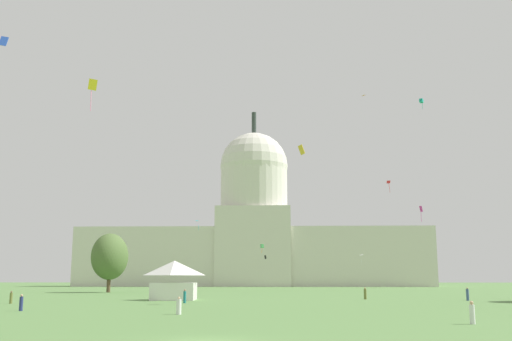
% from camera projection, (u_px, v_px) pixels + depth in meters
% --- Properties ---
extents(capitol_building, '(131.11, 26.98, 67.60)m').
position_uv_depth(capitol_building, '(254.00, 235.00, 224.16)').
color(capitol_building, beige).
rests_on(capitol_building, ground_plane).
extents(event_tent, '(6.43, 6.15, 5.38)m').
position_uv_depth(event_tent, '(174.00, 280.00, 81.73)').
color(event_tent, white).
rests_on(event_tent, ground_plane).
extents(tree_west_near, '(9.30, 10.59, 12.48)m').
position_uv_depth(tree_west_near, '(110.00, 257.00, 125.90)').
color(tree_west_near, brown).
rests_on(tree_west_near, ground_plane).
extents(person_teal_lawn_far_left, '(0.48, 0.48, 1.64)m').
position_uv_depth(person_teal_lawn_far_left, '(185.00, 297.00, 71.10)').
color(person_teal_lawn_far_left, '#1E757A').
rests_on(person_teal_lawn_far_left, ground_plane).
extents(person_white_near_tree_east, '(0.40, 0.40, 1.49)m').
position_uv_depth(person_white_near_tree_east, '(472.00, 313.00, 38.59)').
color(person_white_near_tree_east, silver).
rests_on(person_white_near_tree_east, ground_plane).
extents(person_navy_near_tent, '(0.38, 0.38, 1.51)m').
position_uv_depth(person_navy_near_tent, '(21.00, 303.00, 54.22)').
color(person_navy_near_tent, navy).
rests_on(person_navy_near_tent, ground_plane).
extents(person_olive_front_right, '(0.35, 0.35, 1.48)m').
position_uv_depth(person_olive_front_right, '(11.00, 298.00, 69.73)').
color(person_olive_front_right, olive).
rests_on(person_olive_front_right, ground_plane).
extents(person_olive_edge_east, '(0.51, 0.51, 1.68)m').
position_uv_depth(person_olive_edge_east, '(365.00, 294.00, 84.16)').
color(person_olive_edge_east, olive).
rests_on(person_olive_edge_east, ground_plane).
extents(person_denim_deep_crowd, '(0.53, 0.53, 1.74)m').
position_uv_depth(person_denim_deep_crowd, '(468.00, 295.00, 79.17)').
color(person_denim_deep_crowd, '#3D5684').
rests_on(person_denim_deep_crowd, ground_plane).
extents(person_white_mid_left, '(0.50, 0.50, 1.45)m').
position_uv_depth(person_white_mid_left, '(179.00, 307.00, 48.86)').
color(person_white_mid_left, silver).
rests_on(person_white_mid_left, ground_plane).
extents(kite_magenta_low, '(0.68, 0.97, 3.36)m').
position_uv_depth(kite_magenta_low, '(421.00, 210.00, 123.05)').
color(kite_magenta_low, '#D1339E').
extents(kite_red_mid, '(0.90, 0.78, 3.09)m').
position_uv_depth(kite_red_mid, '(389.00, 183.00, 149.11)').
color(kite_red_mid, red).
extents(kite_turquoise_high, '(1.07, 1.09, 2.40)m').
position_uv_depth(kite_turquoise_high, '(421.00, 101.00, 131.15)').
color(kite_turquoise_high, teal).
extents(kite_gold_mid, '(0.88, 0.73, 1.23)m').
position_uv_depth(kite_gold_mid, '(301.00, 150.00, 72.05)').
color(kite_gold_mid, gold).
extents(kite_blue_mid, '(0.94, 0.40, 1.23)m').
position_uv_depth(kite_blue_mid, '(4.00, 41.00, 63.98)').
color(kite_blue_mid, blue).
extents(kite_white_low, '(1.29, 1.72, 2.17)m').
position_uv_depth(kite_white_low, '(360.00, 257.00, 159.98)').
color(kite_white_low, white).
extents(kite_green_low, '(1.22, 1.21, 2.63)m').
position_uv_depth(kite_green_low, '(262.00, 246.00, 184.28)').
color(kite_green_low, green).
extents(kite_black_low, '(0.74, 0.17, 1.30)m').
position_uv_depth(kite_black_low, '(265.00, 257.00, 197.14)').
color(kite_black_low, black).
extents(kite_orange_high, '(1.08, 1.19, 0.32)m').
position_uv_depth(kite_orange_high, '(365.00, 96.00, 141.35)').
color(kite_orange_high, orange).
extents(kite_cyan_low, '(1.38, 1.37, 1.85)m').
position_uv_depth(kite_cyan_low, '(199.00, 223.00, 141.91)').
color(kite_cyan_low, '#33BCDB').
extents(kite_yellow_mid, '(0.97, 0.71, 3.40)m').
position_uv_depth(kite_yellow_mid, '(92.00, 87.00, 59.94)').
color(kite_yellow_mid, yellow).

